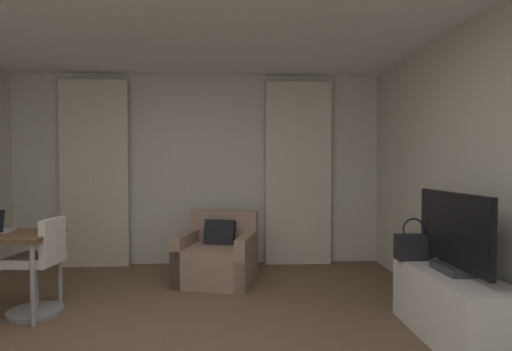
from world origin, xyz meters
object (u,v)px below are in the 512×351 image
object	(u,v)px
armchair	(218,257)
tv_flatscreen	(453,235)
handbag_primary	(413,246)
desk_chair	(39,271)
tv_console	(453,307)

from	to	relation	value
armchair	tv_flatscreen	world-z (taller)	tv_flatscreen
armchair	handbag_primary	xyz separation A→B (m)	(1.78, -1.24, 0.38)
desk_chair	tv_flatscreen	size ratio (longest dim) A/B	0.90
desk_chair	tv_flatscreen	bearing A→B (deg)	-11.66
desk_chair	armchair	bearing A→B (deg)	30.66
armchair	tv_flatscreen	bearing A→B (deg)	-41.10
tv_flatscreen	handbag_primary	distance (m)	0.47
desk_chair	tv_flatscreen	world-z (taller)	tv_flatscreen
armchair	handbag_primary	distance (m)	2.20
desk_chair	handbag_primary	world-z (taller)	handbag_primary
armchair	tv_flatscreen	distance (m)	2.58
desk_chair	handbag_primary	xyz separation A→B (m)	(3.36, -0.30, 0.26)
armchair	tv_console	bearing A→B (deg)	-41.25
desk_chair	tv_console	world-z (taller)	desk_chair
tv_flatscreen	handbag_primary	xyz separation A→B (m)	(-0.12, 0.42, -0.17)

